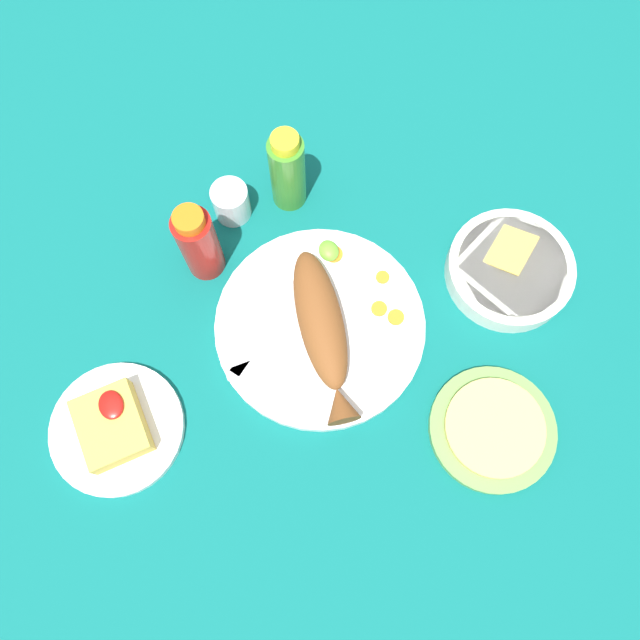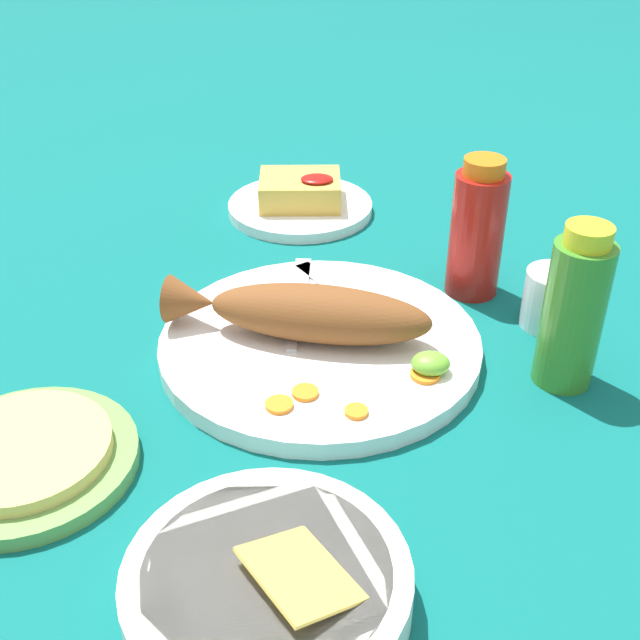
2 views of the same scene
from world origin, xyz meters
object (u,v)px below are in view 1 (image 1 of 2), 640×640
Objects in this scene: fork_far at (264,328)px; salt_cup at (232,203)px; main_plate at (320,326)px; fried_fish at (323,329)px; fork_near at (277,357)px; hot_sauce_bottle_green at (287,171)px; guacamole_bowl at (509,269)px; hot_sauce_bottle_red at (199,243)px; tortilla_plate at (492,429)px; side_plate_fries at (117,429)px.

salt_cup is at bearing -131.82° from fork_far.
main_plate is 5.10× the size of salt_cup.
fried_fish is 0.08m from fork_near.
hot_sauce_bottle_green is at bearing -11.67° from main_plate.
hot_sauce_bottle_red is at bearing 63.65° from guacamole_bowl.
tortilla_plate is at bearing -132.27° from fried_fish.
main_plate is 1.98× the size of hot_sauce_bottle_green.
main_plate is at bearing 0.00° from fried_fish.
guacamole_bowl is (-0.02, -0.63, 0.01)m from side_plate_fries.
salt_cup is (0.21, -0.03, 0.01)m from fork_far.
fried_fish is 1.66× the size of fork_far.
salt_cup reaches higher than fork_near.
salt_cup is 0.32× the size of guacamole_bowl.
tortilla_plate is at bearing -146.04° from main_plate.
guacamole_bowl is (-0.07, -0.38, 0.00)m from fork_far.
hot_sauce_bottle_green is at bearing -71.01° from hot_sauce_bottle_red.
hot_sauce_bottle_green reaches higher than tortilla_plate.
main_plate is 0.24m from hot_sauce_bottle_green.
hot_sauce_bottle_green is (0.06, -0.17, 0.00)m from hot_sauce_bottle_red.
hot_sauce_bottle_red is at bearing 108.99° from hot_sauce_bottle_green.
hot_sauce_bottle_red reaches higher than main_plate.
side_plate_fries is 0.64m from guacamole_bowl.
fork_far is 0.24m from hot_sauce_bottle_green.
salt_cup is at bearing 11.22° from main_plate.
side_plate_fries is at bearing 88.54° from guacamole_bowl.
side_plate_fries is 1.00× the size of guacamole_bowl.
tortilla_plate is (-0.22, -0.24, -0.01)m from fork_near.
fried_fish is at bearing -172.80° from fork_near.
hot_sauce_bottle_green is (0.23, -0.05, 0.07)m from main_plate.
fork_near is at bearing -89.83° from side_plate_fries.
fork_near is at bearing 47.56° from tortilla_plate.
side_plate_fries is at bearing 123.60° from hot_sauce_bottle_green.
main_plate reaches higher than side_plate_fries.
salt_cup is at bearing -46.45° from hot_sauce_bottle_red.
side_plate_fries is (-0.26, 0.28, -0.02)m from salt_cup.
side_plate_fries is 1.05× the size of tortilla_plate.
main_plate is 0.09m from fork_far.
hot_sauce_bottle_green is 0.88× the size of tortilla_plate.
fried_fish is 0.28m from tortilla_plate.
side_plate_fries is at bearing 132.82° from salt_cup.
tortilla_plate is (-0.48, -0.21, -0.02)m from salt_cup.
fried_fish is 0.09m from fork_far.
fork_near is 1.01× the size of tortilla_plate.
fork_near is at bearing 105.21° from fried_fish.
hot_sauce_bottle_green is at bearing -113.37° from fork_near.
fork_near is 0.33m from tortilla_plate.
hot_sauce_bottle_red is 0.48m from guacamole_bowl.
guacamole_bowl is (-0.28, -0.35, -0.01)m from salt_cup.
fork_near is at bearing 57.96° from fork_far.
main_plate is 1.96× the size of fork_far.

